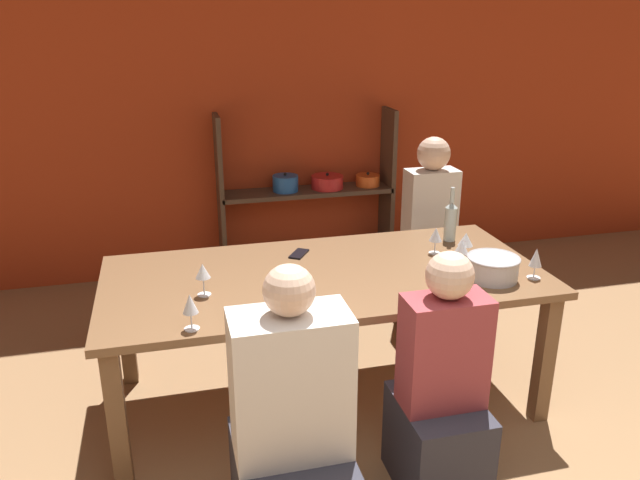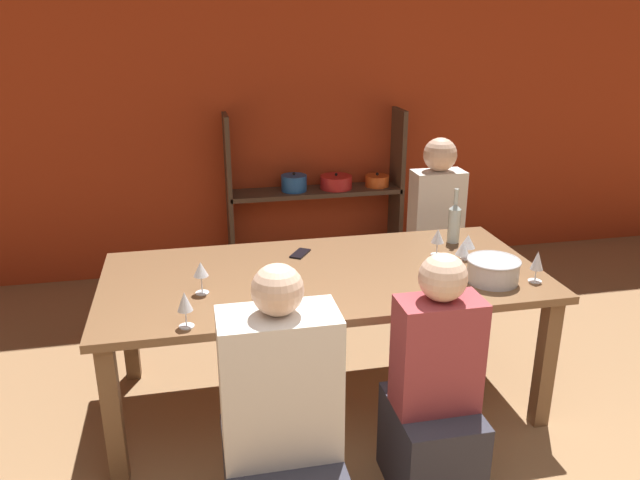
{
  "view_description": "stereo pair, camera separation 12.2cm",
  "coord_description": "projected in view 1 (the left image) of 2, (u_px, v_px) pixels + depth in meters",
  "views": [
    {
      "loc": [
        -0.81,
        -1.14,
        2.04
      ],
      "look_at": [
        -0.04,
        1.87,
        0.91
      ],
      "focal_mm": 35.0,
      "sensor_mm": 36.0,
      "label": 1
    },
    {
      "loc": [
        -0.69,
        -1.16,
        2.04
      ],
      "look_at": [
        -0.04,
        1.87,
        0.91
      ],
      "focal_mm": 35.0,
      "sensor_mm": 36.0,
      "label": 2
    }
  ],
  "objects": [
    {
      "name": "wall_back_red",
      "position": [
        265.0,
        106.0,
        4.95
      ],
      "size": [
        8.8,
        0.06,
        2.7
      ],
      "color": "#B23819",
      "rests_on": "ground_plane"
    },
    {
      "name": "shelf_unit",
      "position": [
        310.0,
        216.0,
        5.14
      ],
      "size": [
        1.43,
        0.3,
        1.33
      ],
      "color": "#4C3828",
      "rests_on": "ground_plane"
    },
    {
      "name": "dining_table",
      "position": [
        325.0,
        287.0,
        3.29
      ],
      "size": [
        2.28,
        1.07,
        0.76
      ],
      "color": "brown",
      "rests_on": "ground_plane"
    },
    {
      "name": "mixing_bowl",
      "position": [
        493.0,
        267.0,
        3.17
      ],
      "size": [
        0.27,
        0.27,
        0.12
      ],
      "color": "#B7BABC",
      "rests_on": "dining_table"
    },
    {
      "name": "wine_bottle_green",
      "position": [
        451.0,
        220.0,
        3.7
      ],
      "size": [
        0.07,
        0.07,
        0.33
      ],
      "color": "#B2C6C1",
      "rests_on": "dining_table"
    },
    {
      "name": "wine_glass_white_a",
      "position": [
        203.0,
        272.0,
        2.97
      ],
      "size": [
        0.07,
        0.07,
        0.16
      ],
      "color": "white",
      "rests_on": "dining_table"
    },
    {
      "name": "wine_glass_white_b",
      "position": [
        462.0,
        247.0,
        3.31
      ],
      "size": [
        0.07,
        0.07,
        0.15
      ],
      "color": "white",
      "rests_on": "dining_table"
    },
    {
      "name": "wine_glass_white_c",
      "position": [
        190.0,
        305.0,
        2.65
      ],
      "size": [
        0.07,
        0.07,
        0.16
      ],
      "color": "white",
      "rests_on": "dining_table"
    },
    {
      "name": "wine_glass_red_a",
      "position": [
        466.0,
        240.0,
        3.45
      ],
      "size": [
        0.08,
        0.08,
        0.14
      ],
      "color": "white",
      "rests_on": "dining_table"
    },
    {
      "name": "wine_glass_red_b",
      "position": [
        436.0,
        235.0,
        3.5
      ],
      "size": [
        0.07,
        0.07,
        0.15
      ],
      "color": "white",
      "rests_on": "dining_table"
    },
    {
      "name": "wine_glass_empty_a",
      "position": [
        536.0,
        258.0,
        3.17
      ],
      "size": [
        0.07,
        0.07,
        0.16
      ],
      "color": "white",
      "rests_on": "dining_table"
    },
    {
      "name": "cell_phone",
      "position": [
        299.0,
        254.0,
        3.51
      ],
      "size": [
        0.14,
        0.16,
        0.01
      ],
      "color": "black",
      "rests_on": "dining_table"
    },
    {
      "name": "person_near_a",
      "position": [
        292.0,
        447.0,
        2.46
      ],
      "size": [
        0.45,
        0.56,
        1.21
      ],
      "color": "#2D2D38",
      "rests_on": "ground_plane"
    },
    {
      "name": "person_far_a",
      "position": [
        428.0,
        250.0,
        4.34
      ],
      "size": [
        0.34,
        0.43,
        1.28
      ],
      "rotation": [
        0.0,
        0.0,
        3.14
      ],
      "color": "#2D2D38",
      "rests_on": "ground_plane"
    },
    {
      "name": "person_near_b",
      "position": [
        440.0,
        405.0,
        2.73
      ],
      "size": [
        0.36,
        0.45,
        1.15
      ],
      "color": "#2D2D38",
      "rests_on": "ground_plane"
    }
  ]
}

